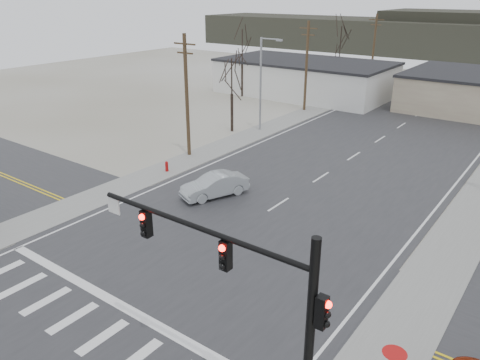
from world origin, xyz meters
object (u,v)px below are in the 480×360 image
(traffic_signal_mast, at_px, (255,293))
(fire_hydrant, at_px, (167,166))
(sedan_crossing, at_px, (215,185))
(car_far_b, at_px, (430,87))
(car_far_a, at_px, (463,96))

(traffic_signal_mast, relative_size, fire_hydrant, 10.29)
(fire_hydrant, bearing_deg, sedan_crossing, -13.25)
(fire_hydrant, xyz_separation_m, car_far_b, (7.43, 43.83, 0.21))
(fire_hydrant, relative_size, sedan_crossing, 0.19)
(car_far_b, bearing_deg, sedan_crossing, -69.47)
(traffic_signal_mast, relative_size, sedan_crossing, 1.92)
(traffic_signal_mast, relative_size, car_far_b, 2.48)
(car_far_a, relative_size, car_far_b, 1.32)
(car_far_a, bearing_deg, fire_hydrant, 85.32)
(traffic_signal_mast, relative_size, car_far_a, 1.87)
(fire_hydrant, height_order, sedan_crossing, sedan_crossing)
(sedan_crossing, distance_m, car_far_a, 41.48)
(sedan_crossing, bearing_deg, car_far_a, 103.39)
(fire_hydrant, bearing_deg, car_far_b, 80.37)
(car_far_a, bearing_deg, traffic_signal_mast, 108.83)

